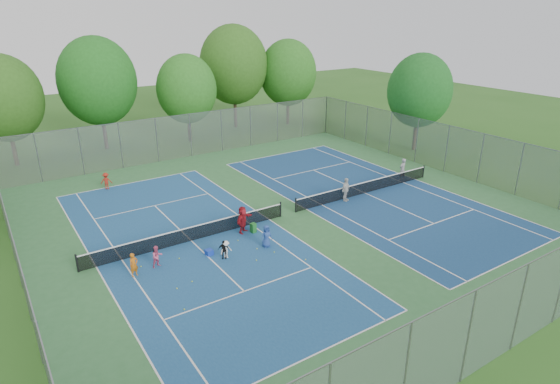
# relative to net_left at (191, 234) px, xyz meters

# --- Properties ---
(ground) EXTENTS (120.00, 120.00, 0.00)m
(ground) POSITION_rel_net_left_xyz_m (7.00, 0.00, -0.46)
(ground) COLOR #29591C
(ground) RESTS_ON ground
(court_pad) EXTENTS (32.00, 32.00, 0.01)m
(court_pad) POSITION_rel_net_left_xyz_m (7.00, 0.00, -0.45)
(court_pad) COLOR #316938
(court_pad) RESTS_ON ground
(court_left) EXTENTS (10.97, 23.77, 0.01)m
(court_left) POSITION_rel_net_left_xyz_m (0.00, 0.00, -0.44)
(court_left) COLOR navy
(court_left) RESTS_ON court_pad
(court_right) EXTENTS (10.97, 23.77, 0.01)m
(court_right) POSITION_rel_net_left_xyz_m (14.00, 0.00, -0.44)
(court_right) COLOR navy
(court_right) RESTS_ON court_pad
(net_left) EXTENTS (12.87, 0.10, 0.91)m
(net_left) POSITION_rel_net_left_xyz_m (0.00, 0.00, 0.00)
(net_left) COLOR black
(net_left) RESTS_ON ground
(net_right) EXTENTS (12.87, 0.10, 0.91)m
(net_right) POSITION_rel_net_left_xyz_m (14.00, 0.00, 0.00)
(net_right) COLOR black
(net_right) RESTS_ON ground
(fence_north) EXTENTS (32.00, 0.10, 4.00)m
(fence_north) POSITION_rel_net_left_xyz_m (7.00, 16.00, 1.54)
(fence_north) COLOR gray
(fence_north) RESTS_ON ground
(fence_south) EXTENTS (32.00, 0.10, 4.00)m
(fence_south) POSITION_rel_net_left_xyz_m (7.00, -16.00, 1.54)
(fence_south) COLOR gray
(fence_south) RESTS_ON ground
(fence_west) EXTENTS (0.10, 32.00, 4.00)m
(fence_west) POSITION_rel_net_left_xyz_m (-9.00, 0.00, 1.54)
(fence_west) COLOR gray
(fence_west) RESTS_ON ground
(fence_east) EXTENTS (0.10, 32.00, 4.00)m
(fence_east) POSITION_rel_net_left_xyz_m (23.00, 0.00, 1.54)
(fence_east) COLOR gray
(fence_east) RESTS_ON ground
(tree_nw) EXTENTS (6.40, 6.40, 9.58)m
(tree_nw) POSITION_rel_net_left_xyz_m (-7.00, 22.00, 5.44)
(tree_nw) COLOR #443326
(tree_nw) RESTS_ON ground
(tree_nl) EXTENTS (7.20, 7.20, 10.69)m
(tree_nl) POSITION_rel_net_left_xyz_m (1.00, 23.00, 6.09)
(tree_nl) COLOR #443326
(tree_nl) RESTS_ON ground
(tree_nc) EXTENTS (6.00, 6.00, 8.85)m
(tree_nc) POSITION_rel_net_left_xyz_m (9.00, 21.00, 4.94)
(tree_nc) COLOR #443326
(tree_nc) RESTS_ON ground
(tree_nr) EXTENTS (7.60, 7.60, 11.42)m
(tree_nr) POSITION_rel_net_left_xyz_m (16.00, 24.00, 6.59)
(tree_nr) COLOR #443326
(tree_nr) RESTS_ON ground
(tree_ne) EXTENTS (6.60, 6.60, 9.77)m
(tree_ne) POSITION_rel_net_left_xyz_m (22.00, 22.00, 5.51)
(tree_ne) COLOR #443326
(tree_ne) RESTS_ON ground
(tree_side_e) EXTENTS (6.00, 6.00, 9.20)m
(tree_side_e) POSITION_rel_net_left_xyz_m (26.00, 6.00, 5.29)
(tree_side_e) COLOR #443326
(tree_side_e) RESTS_ON ground
(ball_crate) EXTENTS (0.42, 0.42, 0.33)m
(ball_crate) POSITION_rel_net_left_xyz_m (0.16, -2.12, -0.29)
(ball_crate) COLOR #1737AE
(ball_crate) RESTS_ON ground
(ball_hopper) EXTENTS (0.35, 0.35, 0.61)m
(ball_hopper) POSITION_rel_net_left_xyz_m (3.67, -1.03, -0.15)
(ball_hopper) COLOR #217B2A
(ball_hopper) RESTS_ON ground
(student_a) EXTENTS (0.56, 0.45, 1.32)m
(student_a) POSITION_rel_net_left_xyz_m (-4.01, -2.03, 0.20)
(student_a) COLOR #CC6613
(student_a) RESTS_ON ground
(student_b) EXTENTS (0.68, 0.57, 1.24)m
(student_b) POSITION_rel_net_left_xyz_m (-2.68, -1.77, 0.16)
(student_b) COLOR #DB557D
(student_b) RESTS_ON ground
(student_c) EXTENTS (0.71, 0.44, 1.06)m
(student_c) POSITION_rel_net_left_xyz_m (0.80, -2.97, 0.08)
(student_c) COLOR white
(student_c) RESTS_ON ground
(student_d) EXTENTS (0.69, 0.56, 1.09)m
(student_d) POSITION_rel_net_left_xyz_m (0.68, -2.92, 0.09)
(student_d) COLOR black
(student_d) RESTS_ON ground
(student_e) EXTENTS (0.69, 0.47, 1.37)m
(student_e) POSITION_rel_net_left_xyz_m (3.37, -3.07, 0.23)
(student_e) COLOR #26468E
(student_e) RESTS_ON ground
(student_f) EXTENTS (1.64, 1.27, 1.73)m
(student_f) POSITION_rel_net_left_xyz_m (3.15, -0.69, 0.41)
(student_f) COLOR maroon
(student_f) RESTS_ON ground
(child_far_baseline) EXTENTS (0.98, 0.79, 1.32)m
(child_far_baseline) POSITION_rel_net_left_xyz_m (-1.90, 11.59, 0.20)
(child_far_baseline) COLOR #A02416
(child_far_baseline) RESTS_ON ground
(instructor) EXTENTS (0.69, 0.49, 1.79)m
(instructor) POSITION_rel_net_left_xyz_m (18.54, 0.60, 0.44)
(instructor) COLOR gray
(instructor) RESTS_ON ground
(teen_court_b) EXTENTS (1.10, 0.80, 1.74)m
(teen_court_b) POSITION_rel_net_left_xyz_m (11.77, -0.30, 0.42)
(teen_court_b) COLOR silver
(teen_court_b) RESTS_ON ground
(tennis_ball_0) EXTENTS (0.07, 0.07, 0.07)m
(tennis_ball_0) POSITION_rel_net_left_xyz_m (-1.79, -4.22, -0.42)
(tennis_ball_0) COLOR #B5DE33
(tennis_ball_0) RESTS_ON ground
(tennis_ball_1) EXTENTS (0.07, 0.07, 0.07)m
(tennis_ball_1) POSITION_rel_net_left_xyz_m (1.04, -2.48, -0.42)
(tennis_ball_1) COLOR gold
(tennis_ball_1) RESTS_ON ground
(tennis_ball_2) EXTENTS (0.07, 0.07, 0.07)m
(tennis_ball_2) POSITION_rel_net_left_xyz_m (4.04, -3.54, -0.42)
(tennis_ball_2) COLOR #AACB2F
(tennis_ball_2) RESTS_ON ground
(tennis_ball_3) EXTENTS (0.07, 0.07, 0.07)m
(tennis_ball_3) POSITION_rel_net_left_xyz_m (-1.43, -1.64, -0.42)
(tennis_ball_3) COLOR #BBE134
(tennis_ball_3) RESTS_ON ground
(tennis_ball_4) EXTENTS (0.07, 0.07, 0.07)m
(tennis_ball_4) POSITION_rel_net_left_xyz_m (2.31, -1.55, -0.42)
(tennis_ball_4) COLOR #B0CA2F
(tennis_ball_4) RESTS_ON ground
(tennis_ball_5) EXTENTS (0.07, 0.07, 0.07)m
(tennis_ball_5) POSITION_rel_net_left_xyz_m (3.34, -3.93, -0.42)
(tennis_ball_5) COLOR #BBE435
(tennis_ball_5) RESTS_ON ground
(tennis_ball_6) EXTENTS (0.07, 0.07, 0.07)m
(tennis_ball_6) POSITION_rel_net_left_xyz_m (-2.67, -4.39, -0.42)
(tennis_ball_6) COLOR #E3F037
(tennis_ball_6) RESTS_ON ground
(tennis_ball_7) EXTENTS (0.07, 0.07, 0.07)m
(tennis_ball_7) POSITION_rel_net_left_xyz_m (-3.48, -1.33, -0.42)
(tennis_ball_7) COLOR #BCE435
(tennis_ball_7) RESTS_ON ground
(tennis_ball_8) EXTENTS (0.07, 0.07, 0.07)m
(tennis_ball_8) POSITION_rel_net_left_xyz_m (2.73, -3.06, -0.42)
(tennis_ball_8) COLOR #D0DF33
(tennis_ball_8) RESTS_ON ground
(tennis_ball_9) EXTENTS (0.07, 0.07, 0.07)m
(tennis_ball_9) POSITION_rel_net_left_xyz_m (-3.04, -6.20, -0.42)
(tennis_ball_9) COLOR #BBDD33
(tennis_ball_9) RESTS_ON ground
(tennis_ball_10) EXTENTS (0.07, 0.07, 0.07)m
(tennis_ball_10) POSITION_rel_net_left_xyz_m (2.03, -4.17, -0.42)
(tennis_ball_10) COLOR #C1D932
(tennis_ball_10) RESTS_ON ground
(tennis_ball_11) EXTENTS (0.07, 0.07, 0.07)m
(tennis_ball_11) POSITION_rel_net_left_xyz_m (4.32, -5.61, -0.42)
(tennis_ball_11) COLOR yellow
(tennis_ball_11) RESTS_ON ground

